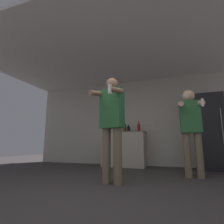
{
  "coord_description": "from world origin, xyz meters",
  "views": [
    {
      "loc": [
        0.86,
        -1.86,
        0.59
      ],
      "look_at": [
        -0.06,
        0.78,
        1.12
      ],
      "focal_mm": 28.0,
      "sensor_mm": 36.0,
      "label": 1
    }
  ],
  "objects_px": {
    "person_man_side": "(191,124)",
    "bottle_green_wine": "(125,128)",
    "bottle_tall_gin": "(139,128)",
    "refrigerator": "(209,131)",
    "bottle_red_label": "(129,129)",
    "person_woman_foreground": "(112,120)",
    "bottle_short_whiskey": "(116,128)"
  },
  "relations": [
    {
      "from": "bottle_red_label",
      "to": "refrigerator",
      "type": "bearing_deg",
      "value": -1.75
    },
    {
      "from": "bottle_short_whiskey",
      "to": "person_man_side",
      "type": "height_order",
      "value": "person_man_side"
    },
    {
      "from": "refrigerator",
      "to": "person_man_side",
      "type": "height_order",
      "value": "refrigerator"
    },
    {
      "from": "person_man_side",
      "to": "bottle_green_wine",
      "type": "bearing_deg",
      "value": 141.58
    },
    {
      "from": "bottle_red_label",
      "to": "bottle_short_whiskey",
      "type": "xyz_separation_m",
      "value": [
        -0.36,
        0.0,
        0.04
      ]
    },
    {
      "from": "bottle_tall_gin",
      "to": "person_woman_foreground",
      "type": "distance_m",
      "value": 2.28
    },
    {
      "from": "refrigerator",
      "to": "bottle_short_whiskey",
      "type": "xyz_separation_m",
      "value": [
        -2.42,
        0.06,
        0.16
      ]
    },
    {
      "from": "bottle_short_whiskey",
      "to": "bottle_green_wine",
      "type": "bearing_deg",
      "value": 0.0
    },
    {
      "from": "bottle_green_wine",
      "to": "refrigerator",
      "type": "bearing_deg",
      "value": -1.66
    },
    {
      "from": "bottle_red_label",
      "to": "person_man_side",
      "type": "bearing_deg",
      "value": -40.42
    },
    {
      "from": "bottle_red_label",
      "to": "bottle_green_wine",
      "type": "height_order",
      "value": "bottle_green_wine"
    },
    {
      "from": "bottle_short_whiskey",
      "to": "person_woman_foreground",
      "type": "relative_size",
      "value": 0.2
    },
    {
      "from": "bottle_short_whiskey",
      "to": "person_woman_foreground",
      "type": "xyz_separation_m",
      "value": [
        0.65,
        -2.28,
        -0.1
      ]
    },
    {
      "from": "bottle_red_label",
      "to": "bottle_tall_gin",
      "type": "relative_size",
      "value": 0.8
    },
    {
      "from": "refrigerator",
      "to": "bottle_green_wine",
      "type": "xyz_separation_m",
      "value": [
        -2.17,
        0.06,
        0.15
      ]
    },
    {
      "from": "bottle_green_wine",
      "to": "person_man_side",
      "type": "height_order",
      "value": "person_man_side"
    },
    {
      "from": "bottle_short_whiskey",
      "to": "bottle_tall_gin",
      "type": "relative_size",
      "value": 1.11
    },
    {
      "from": "bottle_red_label",
      "to": "person_man_side",
      "type": "relative_size",
      "value": 0.15
    },
    {
      "from": "bottle_short_whiskey",
      "to": "person_man_side",
      "type": "bearing_deg",
      "value": -34.53
    },
    {
      "from": "bottle_short_whiskey",
      "to": "person_woman_foreground",
      "type": "bearing_deg",
      "value": -74.17
    },
    {
      "from": "bottle_red_label",
      "to": "bottle_green_wine",
      "type": "bearing_deg",
      "value": 180.0
    },
    {
      "from": "bottle_tall_gin",
      "to": "person_man_side",
      "type": "xyz_separation_m",
      "value": [
        1.24,
        -1.31,
        -0.09
      ]
    },
    {
      "from": "person_man_side",
      "to": "bottle_red_label",
      "type": "bearing_deg",
      "value": 139.58
    },
    {
      "from": "refrigerator",
      "to": "person_man_side",
      "type": "relative_size",
      "value": 1.11
    },
    {
      "from": "bottle_tall_gin",
      "to": "person_man_side",
      "type": "height_order",
      "value": "person_man_side"
    },
    {
      "from": "refrigerator",
      "to": "bottle_green_wine",
      "type": "distance_m",
      "value": 2.17
    },
    {
      "from": "person_woman_foreground",
      "to": "person_man_side",
      "type": "height_order",
      "value": "person_woman_foreground"
    },
    {
      "from": "bottle_short_whiskey",
      "to": "bottle_red_label",
      "type": "bearing_deg",
      "value": -0.0
    },
    {
      "from": "bottle_red_label",
      "to": "bottle_short_whiskey",
      "type": "bearing_deg",
      "value": 180.0
    },
    {
      "from": "person_man_side",
      "to": "bottle_short_whiskey",
      "type": "bearing_deg",
      "value": 145.47
    },
    {
      "from": "refrigerator",
      "to": "person_woman_foreground",
      "type": "xyz_separation_m",
      "value": [
        -1.77,
        -2.22,
        0.06
      ]
    },
    {
      "from": "refrigerator",
      "to": "bottle_red_label",
      "type": "distance_m",
      "value": 2.06
    }
  ]
}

